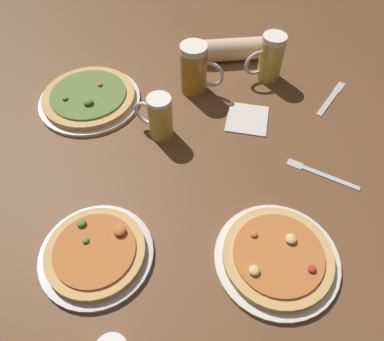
{
  "coord_description": "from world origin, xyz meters",
  "views": [
    {
      "loc": [
        0.08,
        -0.64,
        0.84
      ],
      "look_at": [
        0.0,
        0.0,
        0.02
      ],
      "focal_mm": 34.77,
      "sensor_mm": 36.0,
      "label": 1
    }
  ],
  "objects": [
    {
      "name": "knife_right",
      "position": [
        0.43,
        0.38,
        0.0
      ],
      "size": [
        0.12,
        0.19,
        0.01
      ],
      "color": "silver",
      "rests_on": "ground_plane"
    },
    {
      "name": "beer_mug_pale",
      "position": [
        -0.12,
        0.15,
        0.07
      ],
      "size": [
        0.12,
        0.07,
        0.14
      ],
      "color": "gold",
      "rests_on": "ground_plane"
    },
    {
      "name": "pizza_plate_far",
      "position": [
        -0.38,
        0.27,
        0.02
      ],
      "size": [
        0.34,
        0.34,
        0.05
      ],
      "color": "silver",
      "rests_on": "ground_plane"
    },
    {
      "name": "pizza_plate_side",
      "position": [
        -0.2,
        -0.27,
        0.02
      ],
      "size": [
        0.28,
        0.28,
        0.05
      ],
      "color": "#B2B2B7",
      "rests_on": "ground_plane"
    },
    {
      "name": "pizza_plate_near",
      "position": [
        0.23,
        -0.23,
        0.02
      ],
      "size": [
        0.3,
        0.3,
        0.05
      ],
      "color": "silver",
      "rests_on": "ground_plane"
    },
    {
      "name": "diner_arm",
      "position": [
        0.07,
        0.56,
        0.04
      ],
      "size": [
        0.3,
        0.13,
        0.08
      ],
      "color": "beige",
      "rests_on": "ground_plane"
    },
    {
      "name": "beer_mug_dark",
      "position": [
        0.21,
        0.47,
        0.08
      ],
      "size": [
        0.13,
        0.09,
        0.16
      ],
      "color": "gold",
      "rests_on": "ground_plane"
    },
    {
      "name": "fork_left",
      "position": [
        0.36,
        0.05,
        0.0
      ],
      "size": [
        0.2,
        0.1,
        0.01
      ],
      "color": "silver",
      "rests_on": "ground_plane"
    },
    {
      "name": "beer_mug_amber",
      "position": [
        -0.04,
        0.37,
        0.08
      ],
      "size": [
        0.15,
        0.09,
        0.17
      ],
      "color": "#B27A23",
      "rests_on": "ground_plane"
    },
    {
      "name": "napkin_folded",
      "position": [
        0.15,
        0.25,
        0.0
      ],
      "size": [
        0.14,
        0.15,
        0.01
      ],
      "primitive_type": "cube",
      "rotation": [
        0.0,
        0.0,
        -0.08
      ],
      "color": "silver",
      "rests_on": "ground_plane"
    },
    {
      "name": "ground_plane",
      "position": [
        0.0,
        0.0,
        -0.01
      ],
      "size": [
        2.4,
        2.4,
        0.03
      ],
      "primitive_type": "cube",
      "color": "brown"
    }
  ]
}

